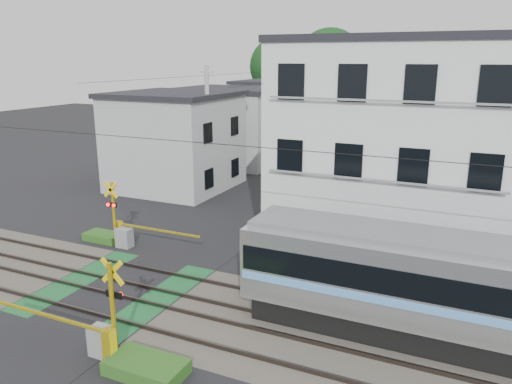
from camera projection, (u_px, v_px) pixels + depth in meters
The scene contains 11 objects.
ground at pixel (117, 289), 18.76m from camera, with size 120.00×120.00×0.00m, color black.
track_bed at pixel (117, 288), 18.75m from camera, with size 120.00×120.00×0.14m.
crossing_signal_near at pixel (102, 335), 14.32m from camera, with size 4.74×0.65×3.09m.
crossing_signal_far at pixel (123, 232), 22.82m from camera, with size 4.74×0.65×3.09m.
apartment_block at pixel (398, 144), 22.47m from camera, with size 10.20×8.36×9.30m.
houses_row at pixel (327, 124), 40.57m from camera, with size 22.07×31.35×6.80m.
tree_hill at pixel (369, 81), 60.78m from camera, with size 40.00×12.15×11.96m.
catenary at pixel (263, 216), 15.41m from camera, with size 60.00×5.04×7.00m.
utility_poles at pixel (300, 116), 38.32m from camera, with size 7.90×42.00×8.00m.
pedestrian at pixel (314, 150), 42.45m from camera, with size 0.58×0.38×1.59m, color #22252A.
weed_patches at pixel (153, 294), 17.92m from camera, with size 10.25×8.80×0.40m.
Camera 1 is at (11.91, -13.42, 8.41)m, focal length 35.00 mm.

